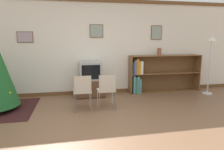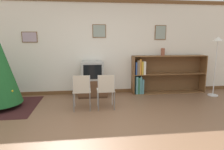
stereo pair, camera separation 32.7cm
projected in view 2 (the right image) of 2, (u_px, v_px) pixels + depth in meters
The scene contains 10 objects.
ground_plane at pixel (108, 132), 3.47m from camera, with size 24.00×24.00×0.00m, color brown.
wall_back at pixel (98, 47), 5.78m from camera, with size 9.09×0.11×2.70m.
area_rug at pixel (0, 107), 4.73m from camera, with size 1.71×1.63×0.01m.
tv_console at pixel (93, 88), 5.63m from camera, with size 0.82×0.54×0.49m.
television at pixel (92, 71), 5.54m from camera, with size 0.59×0.53×0.49m.
folding_chair_left at pixel (82, 90), 4.46m from camera, with size 0.40×0.40×0.82m.
folding_chair_right at pixel (106, 89), 4.53m from camera, with size 0.40×0.40×0.82m.
bookshelf at pixel (157, 75), 5.93m from camera, with size 2.20×0.36×1.12m.
vase at pixel (163, 52), 5.77m from camera, with size 0.12×0.12×0.22m.
standing_lamp at pixel (217, 51), 5.48m from camera, with size 0.28×0.28×1.66m.
Camera 2 is at (-0.32, -3.22, 1.61)m, focal length 32.00 mm.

